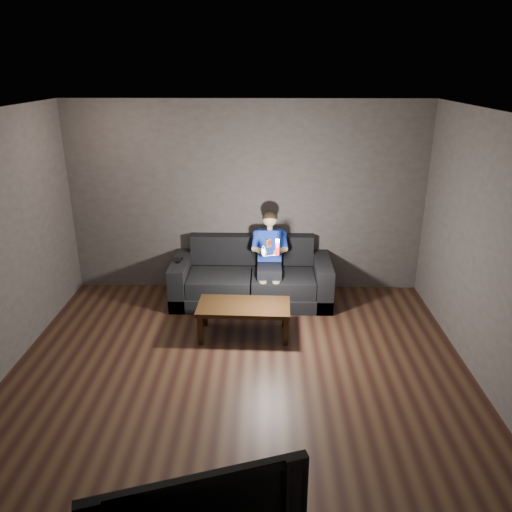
{
  "coord_description": "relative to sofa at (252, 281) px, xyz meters",
  "views": [
    {
      "loc": [
        0.27,
        -4.33,
        3.1
      ],
      "look_at": [
        0.15,
        1.55,
        0.85
      ],
      "focal_mm": 35.0,
      "sensor_mm": 36.0,
      "label": 1
    }
  ],
  "objects": [
    {
      "name": "tv",
      "position": [
        -0.18,
        -4.34,
        0.54
      ],
      "size": [
        1.19,
        0.51,
        0.69
      ],
      "primitive_type": "imported",
      "rotation": [
        0.0,
        0.0,
        0.31
      ],
      "color": "black",
      "rests_on": "media_console"
    },
    {
      "name": "child",
      "position": [
        0.25,
        -0.05,
        0.46
      ],
      "size": [
        0.49,
        0.6,
        1.2
      ],
      "color": "black",
      "rests_on": "sofa"
    },
    {
      "name": "right_wall",
      "position": [
        2.42,
        -2.07,
        1.07
      ],
      "size": [
        0.04,
        5.0,
        2.7
      ],
      "primitive_type": "cube",
      "color": "#393231",
      "rests_on": "ground"
    },
    {
      "name": "back_wall",
      "position": [
        -0.08,
        0.43,
        1.07
      ],
      "size": [
        5.0,
        0.04,
        2.7
      ],
      "primitive_type": "cube",
      "color": "#393231",
      "rests_on": "ground"
    },
    {
      "name": "sofa",
      "position": [
        0.0,
        0.0,
        0.0
      ],
      "size": [
        2.19,
        0.94,
        0.84
      ],
      "color": "black",
      "rests_on": "floor"
    },
    {
      "name": "wii_remote_black",
      "position": [
        -0.98,
        -0.08,
        0.34
      ],
      "size": [
        0.07,
        0.17,
        0.03
      ],
      "color": "black",
      "rests_on": "sofa"
    },
    {
      "name": "ceiling",
      "position": [
        -0.08,
        -2.07,
        2.42
      ],
      "size": [
        5.0,
        5.0,
        0.02
      ],
      "primitive_type": "cube",
      "color": "silver",
      "rests_on": "back_wall"
    },
    {
      "name": "nunchuk_white",
      "position": [
        0.17,
        -0.51,
        0.64
      ],
      "size": [
        0.07,
        0.09,
        0.14
      ],
      "color": "white",
      "rests_on": "child"
    },
    {
      "name": "floor",
      "position": [
        -0.08,
        -2.07,
        -0.28
      ],
      "size": [
        5.0,
        5.0,
        0.0
      ],
      "primitive_type": "plane",
      "color": "black",
      "rests_on": "ground"
    },
    {
      "name": "front_wall",
      "position": [
        -0.08,
        -4.57,
        1.07
      ],
      "size": [
        5.0,
        0.04,
        2.7
      ],
      "primitive_type": "cube",
      "color": "#393231",
      "rests_on": "ground"
    },
    {
      "name": "coffee_table",
      "position": [
        -0.07,
        -1.01,
        0.07
      ],
      "size": [
        1.13,
        0.59,
        0.4
      ],
      "color": "black",
      "rests_on": "floor"
    },
    {
      "name": "wii_remote_red",
      "position": [
        0.34,
        -0.52,
        0.69
      ],
      "size": [
        0.06,
        0.08,
        0.22
      ],
      "color": "red",
      "rests_on": "child"
    }
  ]
}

